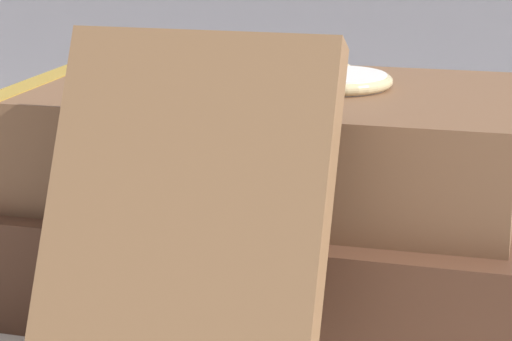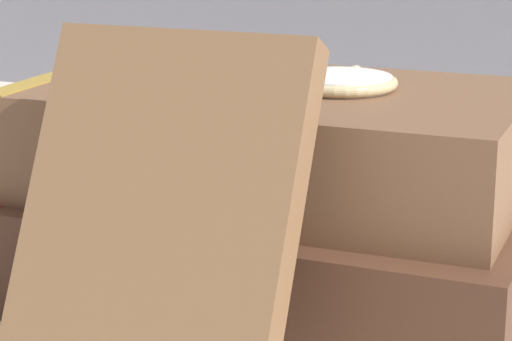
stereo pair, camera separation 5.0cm
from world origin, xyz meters
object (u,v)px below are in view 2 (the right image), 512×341
at_px(book_leaning_front, 156,238).
at_px(reading_glasses, 226,187).
at_px(book_flat_bottom, 264,247).
at_px(book_flat_top, 261,139).
at_px(pocket_watch, 340,82).

xyz_separation_m(book_leaning_front, reading_glasses, (-0.08, 0.26, -0.06)).
height_order(book_flat_bottom, reading_glasses, book_flat_bottom).
xyz_separation_m(book_flat_top, book_leaning_front, (0.00, -0.11, -0.01)).
distance_m(book_leaning_front, reading_glasses, 0.28).
bearing_deg(book_flat_bottom, pocket_watch, 26.61).
bearing_deg(book_leaning_front, reading_glasses, 107.64).
relative_size(book_flat_bottom, book_flat_top, 1.07).
bearing_deg(book_flat_top, book_leaning_front, -87.83).
relative_size(book_leaning_front, reading_glasses, 1.29).
height_order(book_leaning_front, pocket_watch, book_leaning_front).
bearing_deg(pocket_watch, book_leaning_front, -104.93).
bearing_deg(book_leaning_front, book_flat_bottom, 89.19).
height_order(book_leaning_front, reading_glasses, book_leaning_front).
relative_size(book_flat_bottom, book_leaning_front, 1.77).
relative_size(book_flat_bottom, pocket_watch, 4.38).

